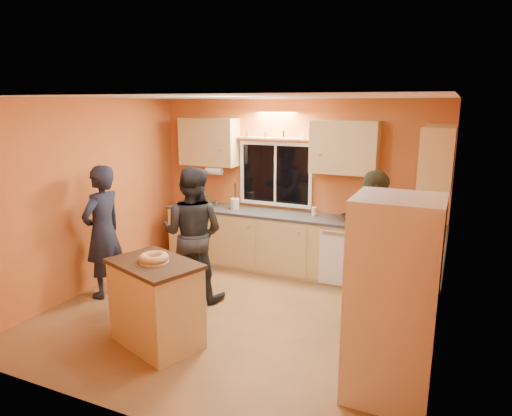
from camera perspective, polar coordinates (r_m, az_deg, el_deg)
The scene contains 14 objects.
ground at distance 5.73m, azimuth -2.35°, elevation -13.34°, with size 4.50×4.50×0.00m, color brown.
room_shell at distance 5.53m, azimuth 0.51°, elevation 3.41°, with size 4.54×4.04×2.61m.
back_counter at distance 7.01m, azimuth 3.92°, elevation -4.35°, with size 4.23×0.62×0.90m.
right_counter at distance 5.51m, azimuth 18.88°, elevation -10.02°, with size 0.62×1.84×0.90m.
refrigerator at distance 4.15m, azimuth 16.70°, elevation -10.90°, with size 0.72×0.70×1.80m, color silver.
island at distance 5.06m, azimuth -12.36°, elevation -11.48°, with size 1.12×0.94×0.93m.
bundt_pastry at distance 4.87m, azimuth -12.65°, elevation -6.10°, with size 0.31×0.31×0.09m, color tan.
person_left at distance 6.34m, azimuth -18.59°, elevation -2.84°, with size 0.64×0.42×1.76m, color black.
person_center at distance 5.99m, azimuth -7.92°, elevation -3.19°, with size 0.86×0.67×1.76m, color black.
person_right at distance 5.27m, azimuth 14.24°, elevation -5.31°, with size 1.08×0.45×1.84m, color #2E321F.
mixing_bowl at distance 6.59m, azimuth 12.48°, elevation -1.27°, with size 0.41×0.41×0.10m, color black.
utensil_crock at distance 7.19m, azimuth -2.67°, elevation 0.53°, with size 0.14×0.14×0.17m, color beige.
potted_plant at distance 5.26m, azimuth 18.82°, elevation -4.03°, with size 0.29×0.25×0.32m, color gray.
red_box at distance 5.73m, azimuth 19.84°, elevation -4.07°, with size 0.16×0.12×0.07m, color maroon.
Camera 1 is at (2.30, -4.58, 2.55)m, focal length 32.00 mm.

